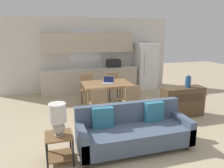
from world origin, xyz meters
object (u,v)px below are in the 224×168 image
credenza (182,102)px  dining_chair_near_left (99,103)px  refrigerator (145,66)px  vase (188,82)px  dining_chair_near_right (131,99)px  dining_chair_far_right (113,85)px  laptop (108,82)px  couch (133,131)px  side_table (59,144)px  table_lamp (58,118)px  dining_chair_far_left (87,87)px  dining_table (107,85)px

credenza → dining_chair_near_left: size_ratio=1.28×
refrigerator → vase: refrigerator is taller
dining_chair_near_right → dining_chair_far_right: 1.59m
laptop → couch: bearing=-69.1°
side_table → couch: bearing=3.8°
dining_chair_far_right → laptop: size_ratio=2.22×
table_lamp → dining_chair_near_left: size_ratio=0.64×
vase → dining_chair_far_left: size_ratio=0.35×
refrigerator → credenza: (-0.32, -2.98, -0.49)m
laptop → table_lamp: bearing=-99.3°
couch → credenza: bearing=30.9°
table_lamp → vase: bearing=19.8°
couch → table_lamp: bearing=-175.8°
dining_chair_near_right → laptop: size_ratio=2.22×
side_table → vase: 3.64m
couch → laptop: laptop is taller
dining_table → credenza: size_ratio=1.20×
refrigerator → dining_chair_near_left: (-2.53, -2.70, -0.40)m
side_table → table_lamp: (0.00, -0.01, 0.48)m
dining_table → dining_chair_near_right: (0.44, -0.78, -0.21)m
credenza → laptop: laptop is taller
vase → table_lamp: bearing=-160.2°
dining_chair_near_right → dining_chair_far_left: bearing=-62.7°
vase → dining_chair_near_right: (-1.46, 0.33, -0.44)m
dining_table → laptop: size_ratio=3.42×
dining_chair_near_right → dining_chair_far_right: bearing=-90.8°
couch → credenza: size_ratio=1.92×
credenza → dining_chair_near_left: 2.23m
refrigerator → table_lamp: refrigerator is taller
dining_table → vase: bearing=-30.5°
dining_chair_near_left → couch: bearing=109.1°
table_lamp → dining_table: bearing=57.4°
dining_chair_far_right → laptop: (-0.40, -0.84, 0.33)m
refrigerator → dining_table: refrigerator is taller
couch → dining_chair_near_left: size_ratio=2.45×
dining_chair_near_left → laptop: (0.48, 0.80, 0.33)m
table_lamp → laptop: size_ratio=1.42×
couch → vase: 2.35m
couch → dining_chair_far_right: (0.53, 3.04, 0.15)m
side_table → credenza: credenza is taller
vase → dining_chair_far_left: bearing=139.8°
credenza → dining_chair_near_right: bearing=165.7°
dining_chair_near_left → laptop: bearing=-115.8°
refrigerator → table_lamp: (-3.58, -4.20, -0.06)m
credenza → table_lamp: bearing=-159.6°
side_table → dining_chair_near_right: dining_chair_near_right is taller
dining_chair_far_left → laptop: 1.04m
dining_chair_far_right → dining_chair_near_right: bearing=-86.2°
refrigerator → dining_chair_near_right: bearing=-122.0°
dining_chair_near_right → dining_chair_far_left: same height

